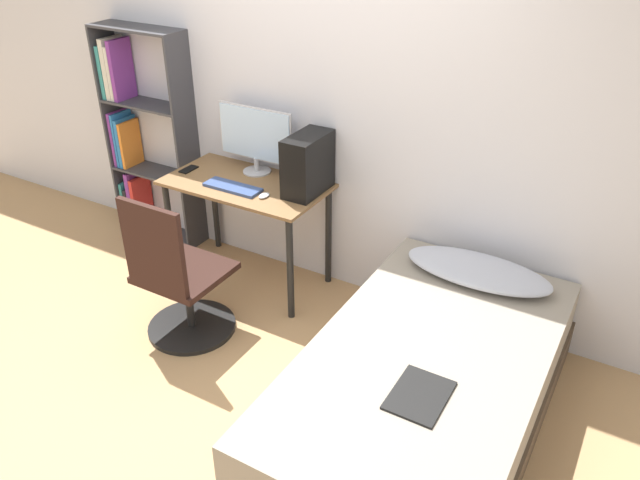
{
  "coord_description": "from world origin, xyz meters",
  "views": [
    {
      "loc": [
        1.95,
        -1.88,
        2.49
      ],
      "look_at": [
        0.42,
        0.74,
        0.75
      ],
      "focal_mm": 35.0,
      "sensor_mm": 36.0,
      "label": 1
    }
  ],
  "objects_px": {
    "bed": "(424,391)",
    "pc_tower": "(308,164)",
    "bookshelf": "(138,138)",
    "keyboard": "(233,187)",
    "monitor": "(255,137)",
    "office_chair": "(179,286)"
  },
  "relations": [
    {
      "from": "bookshelf",
      "to": "monitor",
      "type": "xyz_separation_m",
      "value": [
        1.11,
        0.01,
        0.21
      ]
    },
    {
      "from": "bed",
      "to": "office_chair",
      "type": "bearing_deg",
      "value": -179.18
    },
    {
      "from": "bookshelf",
      "to": "keyboard",
      "type": "relative_size",
      "value": 4.13
    },
    {
      "from": "bookshelf",
      "to": "office_chair",
      "type": "relative_size",
      "value": 1.66
    },
    {
      "from": "monitor",
      "to": "pc_tower",
      "type": "distance_m",
      "value": 0.48
    },
    {
      "from": "bookshelf",
      "to": "office_chair",
      "type": "bearing_deg",
      "value": -38.43
    },
    {
      "from": "office_chair",
      "to": "bookshelf",
      "type": "bearing_deg",
      "value": 141.57
    },
    {
      "from": "bed",
      "to": "pc_tower",
      "type": "bearing_deg",
      "value": 145.28
    },
    {
      "from": "office_chair",
      "to": "bed",
      "type": "bearing_deg",
      "value": 0.82
    },
    {
      "from": "bed",
      "to": "monitor",
      "type": "relative_size",
      "value": 3.51
    },
    {
      "from": "monitor",
      "to": "keyboard",
      "type": "relative_size",
      "value": 1.46
    },
    {
      "from": "office_chair",
      "to": "pc_tower",
      "type": "relative_size",
      "value": 2.56
    },
    {
      "from": "bookshelf",
      "to": "pc_tower",
      "type": "height_order",
      "value": "bookshelf"
    },
    {
      "from": "office_chair",
      "to": "pc_tower",
      "type": "distance_m",
      "value": 1.1
    },
    {
      "from": "bed",
      "to": "pc_tower",
      "type": "relative_size",
      "value": 5.29
    },
    {
      "from": "office_chair",
      "to": "monitor",
      "type": "height_order",
      "value": "monitor"
    },
    {
      "from": "pc_tower",
      "to": "keyboard",
      "type": "bearing_deg",
      "value": -155.05
    },
    {
      "from": "keyboard",
      "to": "office_chair",
      "type": "bearing_deg",
      "value": -87.02
    },
    {
      "from": "monitor",
      "to": "keyboard",
      "type": "bearing_deg",
      "value": -86.13
    },
    {
      "from": "keyboard",
      "to": "bookshelf",
      "type": "bearing_deg",
      "value": 165.35
    },
    {
      "from": "keyboard",
      "to": "pc_tower",
      "type": "height_order",
      "value": "pc_tower"
    },
    {
      "from": "keyboard",
      "to": "pc_tower",
      "type": "xyz_separation_m",
      "value": [
        0.45,
        0.21,
        0.18
      ]
    }
  ]
}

